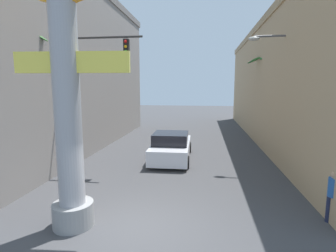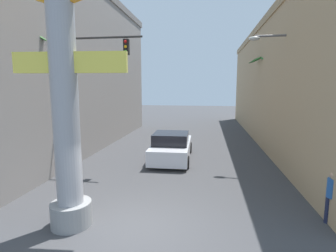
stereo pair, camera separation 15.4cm
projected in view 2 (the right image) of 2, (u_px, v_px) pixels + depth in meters
name	position (u px, v px, depth m)	size (l,w,h in m)	color
ground_plane	(177.00, 148.00, 17.41)	(84.74, 84.74, 0.00)	#424244
building_left	(37.00, 69.00, 17.11)	(8.84, 21.65, 10.46)	gray
building_right	(308.00, 83.00, 19.21)	(7.45, 28.45, 8.67)	tan
neon_sign_pole	(63.00, 66.00, 7.05)	(3.49, 1.16, 9.61)	#9E9EA3
street_lamp	(287.00, 87.00, 12.63)	(2.37, 0.28, 6.59)	#59595E
traffic_light_mast	(71.00, 78.00, 12.67)	(5.11, 0.32, 6.41)	#333333
car_lead	(171.00, 147.00, 14.67)	(2.22, 4.72, 1.56)	black
palm_tree_mid_right	(264.00, 88.00, 18.79)	(2.52, 2.58, 6.33)	brown
palm_tree_far_left	(118.00, 86.00, 25.31)	(2.93, 2.97, 6.27)	brown
palm_tree_near_left	(21.00, 83.00, 11.04)	(2.51, 2.42, 6.58)	brown
palm_tree_mid_left	(77.00, 66.00, 17.16)	(3.12, 3.02, 9.08)	brown
pedestrian_by_sign	(333.00, 194.00, 7.62)	(0.47, 0.47, 1.61)	#1E233F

